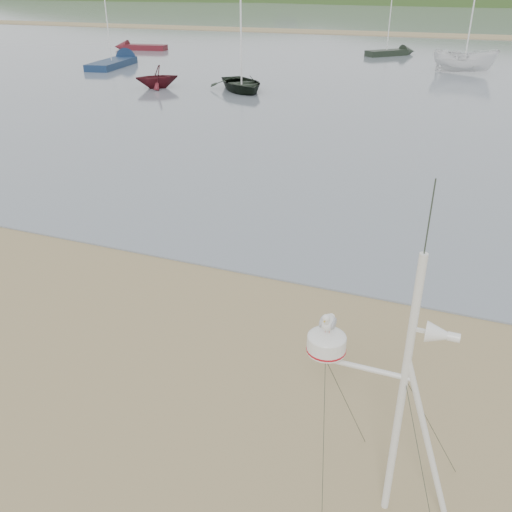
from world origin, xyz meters
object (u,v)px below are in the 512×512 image
at_px(boat_white, 468,41).
at_px(sailboat_blue_near, 123,60).
at_px(sailboat_dark_mid, 397,52).
at_px(boat_red, 156,66).
at_px(boat_dark, 241,53).
at_px(dinghy_red_far, 134,47).
at_px(mast_rig, 389,446).

xyz_separation_m(boat_white, sailboat_blue_near, (-26.03, -4.60, -1.98)).
xyz_separation_m(boat_white, sailboat_dark_mid, (-6.18, 9.57, -1.98)).
height_order(boat_red, sailboat_dark_mid, sailboat_dark_mid).
bearing_deg(boat_white, boat_dark, 140.39).
relative_size(sailboat_dark_mid, sailboat_blue_near, 0.67).
xyz_separation_m(sailboat_dark_mid, sailboat_blue_near, (-19.85, -14.16, -0.00)).
height_order(sailboat_dark_mid, dinghy_red_far, sailboat_dark_mid).
relative_size(boat_white, sailboat_blue_near, 0.58).
bearing_deg(boat_red, dinghy_red_far, 175.73).
bearing_deg(sailboat_blue_near, boat_red, -46.18).
xyz_separation_m(boat_dark, dinghy_red_far, (-18.81, 17.19, -1.93)).
distance_m(boat_dark, boat_red, 5.48).
bearing_deg(boat_dark, boat_white, 3.54).
relative_size(boat_white, sailboat_dark_mid, 0.86).
bearing_deg(sailboat_blue_near, dinghy_red_far, 118.16).
bearing_deg(sailboat_dark_mid, boat_dark, -105.06).
xyz_separation_m(mast_rig, sailboat_blue_near, (-26.93, 34.29, -0.75)).
bearing_deg(mast_rig, sailboat_blue_near, 128.14).
distance_m(mast_rig, boat_red, 31.34).
distance_m(boat_white, sailboat_blue_near, 26.51).
height_order(mast_rig, dinghy_red_far, mast_rig).
relative_size(boat_red, sailboat_dark_mid, 0.50).
distance_m(boat_dark, boat_white, 17.50).
bearing_deg(boat_dark, sailboat_dark_mid, 32.43).
relative_size(mast_rig, sailboat_dark_mid, 0.83).
relative_size(boat_dark, sailboat_blue_near, 0.56).
height_order(boat_white, dinghy_red_far, boat_white).
relative_size(boat_dark, boat_red, 1.67).
relative_size(sailboat_dark_mid, dinghy_red_far, 0.95).
xyz_separation_m(boat_red, boat_white, (17.48, 13.51, 0.93)).
relative_size(boat_dark, dinghy_red_far, 0.79).
relative_size(boat_red, sailboat_blue_near, 0.34).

